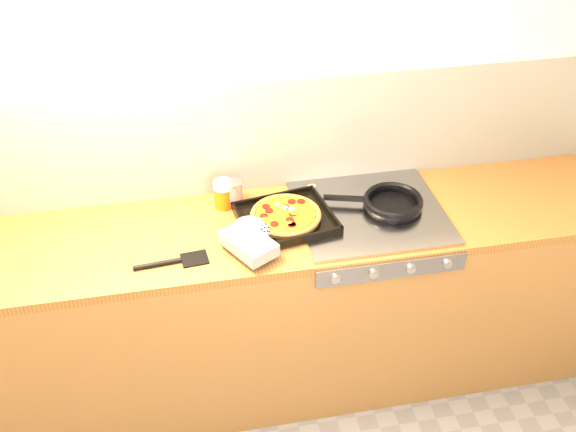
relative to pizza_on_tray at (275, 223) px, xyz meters
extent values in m
plane|color=#BEB3A1|center=(-0.04, 0.34, 0.31)|extent=(3.20, 0.00, 3.20)
cube|color=silver|center=(-0.04, 0.33, 0.21)|extent=(3.20, 0.02, 0.50)
cube|color=brown|center=(-0.04, 0.04, -0.51)|extent=(3.20, 0.60, 0.86)
cube|color=brown|center=(-0.04, 0.04, -0.06)|extent=(3.20, 0.60, 0.04)
cube|color=#939398|center=(0.41, -0.26, -0.09)|extent=(0.60, 0.03, 0.08)
cylinder|color=#A5A5AA|center=(0.18, -0.27, -0.09)|extent=(0.04, 0.02, 0.04)
cylinder|color=#A5A5AA|center=(0.33, -0.27, -0.09)|extent=(0.04, 0.02, 0.04)
cylinder|color=#A5A5AA|center=(0.48, -0.27, -0.09)|extent=(0.04, 0.02, 0.04)
cylinder|color=#A5A5AA|center=(0.63, -0.27, -0.09)|extent=(0.04, 0.02, 0.04)
cube|color=#939398|center=(0.41, 0.04, -0.04)|extent=(0.60, 0.56, 0.02)
cube|color=black|center=(0.05, 0.04, -0.02)|extent=(0.42, 0.38, 0.01)
cube|color=black|center=(0.03, 0.19, -0.01)|extent=(0.36, 0.07, 0.02)
cube|color=black|center=(0.08, -0.11, -0.01)|extent=(0.36, 0.07, 0.02)
cube|color=black|center=(0.23, 0.07, -0.01)|extent=(0.07, 0.32, 0.02)
cube|color=black|center=(-0.12, 0.01, -0.01)|extent=(0.07, 0.32, 0.02)
cylinder|color=#A4762F|center=(0.05, 0.04, -0.01)|extent=(0.32, 0.32, 0.02)
torus|color=#A4762F|center=(0.05, 0.04, 0.00)|extent=(0.33, 0.33, 0.02)
cylinder|color=orange|center=(0.05, 0.04, 0.01)|extent=(0.28, 0.28, 0.01)
cylinder|color=maroon|center=(0.08, 0.03, 0.01)|extent=(0.04, 0.04, 0.00)
cylinder|color=maroon|center=(-0.02, 0.10, 0.01)|extent=(0.04, 0.04, 0.00)
cylinder|color=maroon|center=(0.06, -0.04, 0.01)|extent=(0.04, 0.04, 0.00)
cylinder|color=maroon|center=(-0.04, 0.04, 0.01)|extent=(0.04, 0.04, 0.00)
cylinder|color=maroon|center=(0.09, 0.11, 0.01)|extent=(0.04, 0.04, 0.00)
cylinder|color=maroon|center=(0.06, 0.08, 0.01)|extent=(0.04, 0.04, 0.00)
cylinder|color=maroon|center=(-0.01, -0.03, 0.01)|extent=(0.04, 0.04, 0.00)
cylinder|color=maroon|center=(0.13, 0.11, 0.01)|extent=(0.04, 0.04, 0.00)
cylinder|color=maroon|center=(0.06, -0.04, 0.01)|extent=(0.04, 0.04, 0.00)
cylinder|color=maroon|center=(0.06, -0.01, 0.01)|extent=(0.04, 0.04, 0.00)
cylinder|color=maroon|center=(-0.01, 0.07, 0.01)|extent=(0.04, 0.04, 0.00)
ellipsoid|color=gold|center=(-0.02, 0.01, 0.01)|extent=(0.03, 0.02, 0.01)
ellipsoid|color=gold|center=(-0.04, 0.02, 0.01)|extent=(0.03, 0.02, 0.01)
ellipsoid|color=gold|center=(0.04, 0.08, 0.01)|extent=(0.03, 0.02, 0.01)
ellipsoid|color=gold|center=(0.03, 0.12, 0.01)|extent=(0.03, 0.02, 0.01)
ellipsoid|color=gold|center=(0.05, -0.03, 0.01)|extent=(0.03, 0.02, 0.01)
ellipsoid|color=gold|center=(0.09, 0.03, 0.01)|extent=(0.03, 0.02, 0.01)
ellipsoid|color=gold|center=(0.07, 0.04, 0.01)|extent=(0.03, 0.02, 0.01)
ellipsoid|color=gold|center=(-0.01, 0.00, 0.01)|extent=(0.03, 0.02, 0.01)
ellipsoid|color=gold|center=(0.05, 0.10, 0.01)|extent=(0.03, 0.02, 0.01)
ellipsoid|color=silver|center=(0.03, 0.11, 0.01)|extent=(0.03, 0.03, 0.01)
ellipsoid|color=silver|center=(0.05, 0.08, 0.01)|extent=(0.03, 0.03, 0.01)
ellipsoid|color=silver|center=(0.08, 0.07, 0.01)|extent=(0.03, 0.03, 0.01)
cube|color=black|center=(-0.13, -0.13, 0.01)|extent=(0.22, 0.26, 0.05)
ellipsoid|color=black|center=(-0.11, -0.02, 0.01)|extent=(0.15, 0.15, 0.05)
cylinder|color=black|center=(-0.06, -0.09, 0.01)|extent=(0.07, 0.10, 0.05)
cylinder|color=black|center=(0.51, 0.05, -0.02)|extent=(0.28, 0.28, 0.01)
torus|color=black|center=(0.51, 0.05, 0.00)|extent=(0.31, 0.31, 0.03)
cube|color=black|center=(0.32, 0.10, 0.01)|extent=(0.18, 0.07, 0.02)
cylinder|color=#AF0E14|center=(-0.14, 0.21, 0.02)|extent=(0.09, 0.09, 0.10)
cylinder|color=#B2B2B7|center=(-0.14, 0.21, 0.07)|extent=(0.09, 0.09, 0.01)
cylinder|color=#B2B2B7|center=(-0.14, 0.21, -0.04)|extent=(0.09, 0.09, 0.01)
cylinder|color=#C85A0B|center=(-0.18, 0.21, 0.01)|extent=(0.09, 0.09, 0.10)
cylinder|color=silver|center=(-0.18, 0.21, 0.07)|extent=(0.10, 0.10, 0.03)
cylinder|color=tan|center=(0.08, 0.21, -0.03)|extent=(0.24, 0.12, 0.02)
ellipsoid|color=tan|center=(0.21, 0.27, -0.03)|extent=(0.07, 0.06, 0.02)
cube|color=black|center=(-0.33, -0.12, -0.04)|extent=(0.11, 0.09, 0.01)
cylinder|color=black|center=(-0.47, -0.13, -0.03)|extent=(0.18, 0.04, 0.02)
camera|label=1|loc=(-0.36, -2.12, 1.59)|focal=42.00mm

